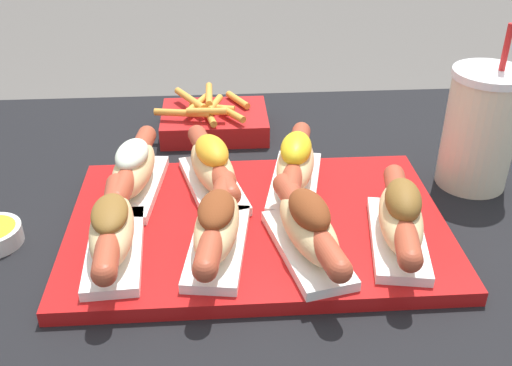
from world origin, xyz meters
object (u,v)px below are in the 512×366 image
(hot_dog_0, at_px, (112,230))
(hot_dog_5, at_px, (212,166))
(fries_basket, at_px, (214,121))
(hot_dog_3, at_px, (401,217))
(hot_dog_2, at_px, (308,228))
(serving_tray, at_px, (257,225))
(hot_dog_4, at_px, (134,169))
(hot_dog_1, at_px, (217,226))
(hot_dog_6, at_px, (296,164))
(drink_cup, at_px, (480,129))

(hot_dog_0, relative_size, hot_dog_5, 1.03)
(hot_dog_5, xyz_separation_m, fries_basket, (0.00, 0.21, -0.03))
(hot_dog_3, height_order, hot_dog_5, hot_dog_3)
(hot_dog_2, relative_size, fries_basket, 1.08)
(hot_dog_2, bearing_deg, serving_tray, 126.15)
(hot_dog_0, relative_size, hot_dog_3, 1.01)
(hot_dog_5, height_order, fries_basket, hot_dog_5)
(hot_dog_4, xyz_separation_m, fries_basket, (0.10, 0.21, -0.03))
(hot_dog_3, bearing_deg, hot_dog_1, -179.75)
(hot_dog_3, bearing_deg, serving_tray, 159.77)
(hot_dog_6, bearing_deg, drink_cup, 5.60)
(hot_dog_3, distance_m, fries_basket, 0.41)
(hot_dog_3, relative_size, hot_dog_5, 1.01)
(hot_dog_0, xyz_separation_m, hot_dog_5, (0.11, 0.13, 0.00))
(hot_dog_1, distance_m, hot_dog_2, 0.10)
(hot_dog_3, bearing_deg, drink_cup, 46.67)
(serving_tray, relative_size, hot_dog_0, 2.32)
(hot_dog_2, bearing_deg, hot_dog_4, 144.56)
(hot_dog_1, xyz_separation_m, hot_dog_5, (-0.00, 0.13, 0.00))
(hot_dog_2, height_order, fries_basket, hot_dog_2)
(hot_dog_2, distance_m, hot_dog_3, 0.11)
(serving_tray, height_order, drink_cup, drink_cup)
(hot_dog_4, bearing_deg, hot_dog_6, -0.38)
(hot_dog_2, bearing_deg, hot_dog_1, 173.52)
(serving_tray, bearing_deg, hot_dog_5, 125.14)
(drink_cup, bearing_deg, hot_dog_5, -176.20)
(hot_dog_3, relative_size, hot_dog_6, 1.01)
(serving_tray, relative_size, hot_dog_3, 2.34)
(serving_tray, relative_size, hot_dog_2, 2.36)
(hot_dog_2, relative_size, hot_dog_3, 0.99)
(hot_dog_1, height_order, hot_dog_6, hot_dog_6)
(hot_dog_3, distance_m, drink_cup, 0.22)
(hot_dog_6, bearing_deg, fries_basket, 116.66)
(serving_tray, bearing_deg, fries_basket, 100.08)
(serving_tray, relative_size, fries_basket, 2.56)
(hot_dog_2, height_order, hot_dog_6, same)
(hot_dog_1, relative_size, drink_cup, 0.87)
(hot_dog_1, relative_size, hot_dog_3, 1.00)
(fries_basket, bearing_deg, drink_cup, -27.65)
(serving_tray, height_order, hot_dog_4, hot_dog_4)
(hot_dog_3, xyz_separation_m, fries_basket, (-0.21, 0.35, -0.03))
(hot_dog_5, bearing_deg, fries_basket, 89.43)
(drink_cup, bearing_deg, hot_dog_3, -133.33)
(hot_dog_0, distance_m, hot_dog_2, 0.22)
(hot_dog_0, xyz_separation_m, hot_dog_6, (0.22, 0.13, 0.00))
(hot_dog_4, bearing_deg, hot_dog_5, -0.36)
(hot_dog_3, height_order, drink_cup, drink_cup)
(hot_dog_5, bearing_deg, hot_dog_4, 179.64)
(hot_dog_1, distance_m, hot_dog_3, 0.21)
(hot_dog_0, bearing_deg, hot_dog_5, 50.40)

